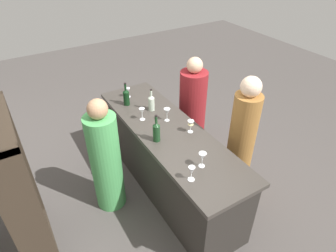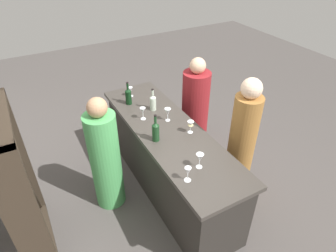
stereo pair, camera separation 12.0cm
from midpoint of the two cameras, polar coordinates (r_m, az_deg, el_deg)
The scene contains 15 objects.
ground_plane at distance 4.04m, azimuth -0.87°, elevation -11.60°, with size 12.00×12.00×0.00m, color #4C4744.
bar_counter at distance 3.71m, azimuth -0.93°, elevation -6.56°, with size 2.47×0.73×0.94m.
wine_rack at distance 3.19m, azimuth -27.82°, elevation -11.38°, with size 0.97×0.28×1.65m.
wine_bottle_leftmost_olive_green at distance 3.19m, azimuth -3.34°, elevation -1.03°, with size 0.08×0.08×0.33m.
wine_bottle_second_left_clear_pale at distance 3.74m, azimuth -4.18°, elevation 4.61°, with size 0.08×0.08×0.30m.
wine_bottle_center_dark_green at distance 3.89m, azimuth -9.02°, elevation 5.67°, with size 0.08×0.08×0.32m.
wine_glass_near_left at distance 3.33m, azimuth 3.42°, elevation 0.35°, with size 0.08×0.08×0.15m.
wine_glass_near_center at distance 3.52m, azimuth -1.17°, elevation 2.70°, with size 0.08×0.08×0.17m.
wine_glass_near_right at distance 2.87m, azimuth 5.53°, elevation -6.02°, with size 0.08×0.08×0.17m.
wine_glass_far_left at distance 4.08m, azimuth -8.69°, elevation 6.78°, with size 0.07×0.07×0.14m.
wine_glass_far_center at distance 3.56m, azimuth -6.06°, elevation 2.82°, with size 0.07×0.07×0.16m.
wine_glass_far_right at distance 2.73m, azimuth 3.35°, elevation -8.78°, with size 0.07×0.07×0.16m.
person_left_guest at distance 3.57m, azimuth 13.09°, elevation -3.27°, with size 0.34×0.34×1.64m.
person_center_guest at distance 4.34m, azimuth 3.98°, elevation 3.34°, with size 0.48×0.48×1.47m.
person_right_guest at distance 3.47m, azimuth -13.02°, elevation -6.60°, with size 0.36×0.36×1.48m.
Camera 1 is at (-2.38, 1.44, 2.93)m, focal length 31.29 mm.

